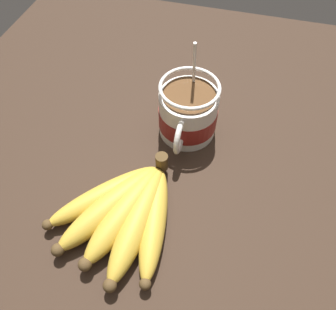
{
  "coord_description": "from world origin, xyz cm",
  "views": [
    {
      "loc": [
        29.87,
        4.89,
        48.41
      ],
      "look_at": [
        0.99,
        -2.92,
        7.63
      ],
      "focal_mm": 35.0,
      "sensor_mm": 36.0,
      "label": 1
    }
  ],
  "objects": [
    {
      "name": "banana_bunch",
      "position": [
        10.63,
        -6.75,
        4.97
      ],
      "size": [
        21.6,
        18.98,
        4.33
      ],
      "color": "#4C381E",
      "rests_on": "table"
    },
    {
      "name": "table",
      "position": [
        0.0,
        0.0,
        1.5
      ],
      "size": [
        101.35,
        101.35,
        3.0
      ],
      "color": "#332319",
      "rests_on": "ground"
    },
    {
      "name": "coffee_mug",
      "position": [
        -8.52,
        -1.97,
        7.47
      ],
      "size": [
        13.96,
        10.15,
        17.23
      ],
      "color": "white",
      "rests_on": "table"
    }
  ]
}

